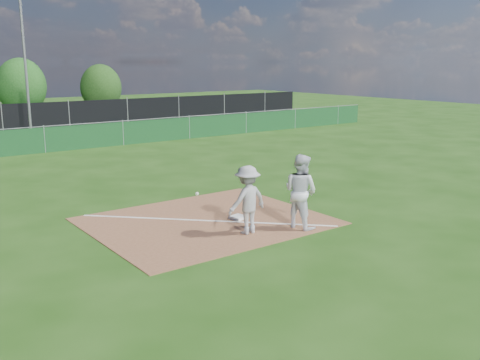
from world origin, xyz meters
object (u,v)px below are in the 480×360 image
(tree_mid, at_px, (21,86))
(first_base, at_px, (238,217))
(light_pole, at_px, (25,66))
(car_right, at_px, (67,113))
(runner, at_px, (301,191))
(tree_right, at_px, (101,88))
(play_at_first, at_px, (247,200))

(tree_mid, bearing_deg, first_base, -95.78)
(light_pole, relative_size, car_right, 1.79)
(runner, distance_m, tree_right, 35.18)
(play_at_first, distance_m, tree_mid, 35.09)
(runner, bearing_deg, play_at_first, 63.72)
(first_base, bearing_deg, tree_mid, 84.22)
(play_at_first, relative_size, car_right, 0.48)
(first_base, distance_m, tree_right, 33.97)
(play_at_first, xyz_separation_m, tree_mid, (3.96, 34.84, 1.47))
(first_base, height_order, tree_mid, tree_mid)
(first_base, height_order, car_right, car_right)
(car_right, height_order, tree_mid, tree_mid)
(car_right, bearing_deg, runner, -174.74)
(play_at_first, distance_m, runner, 1.48)
(runner, relative_size, tree_right, 0.48)
(light_pole, xyz_separation_m, tree_right, (8.87, 10.47, -1.91))
(first_base, distance_m, play_at_first, 1.50)
(light_pole, height_order, tree_mid, light_pole)
(light_pole, distance_m, runner, 23.79)
(tree_mid, bearing_deg, car_right, -80.75)
(car_right, height_order, tree_right, tree_right)
(first_base, xyz_separation_m, play_at_first, (-0.55, -1.13, 0.82))
(runner, height_order, car_right, runner)
(tree_mid, relative_size, tree_right, 1.12)
(light_pole, height_order, runner, light_pole)
(tree_right, bearing_deg, first_base, -106.39)
(runner, bearing_deg, light_pole, -10.09)
(first_base, height_order, play_at_first, play_at_first)
(first_base, bearing_deg, tree_right, 73.61)
(tree_mid, bearing_deg, play_at_first, -96.49)
(light_pole, height_order, first_base, light_pole)
(play_at_first, relative_size, runner, 1.11)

